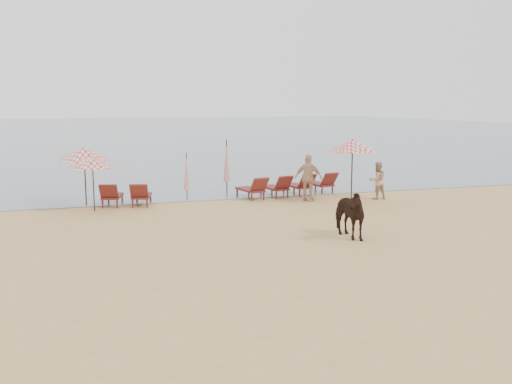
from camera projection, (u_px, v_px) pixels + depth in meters
The scene contains 12 objects.
ground at pixel (314, 262), 14.77m from camera, with size 120.00×120.00×0.00m, color tan.
sea at pixel (113, 129), 90.10m from camera, with size 160.00×140.00×0.06m, color #51606B.
lounger_cluster_left at pixel (126, 195), 22.74m from camera, with size 2.20×2.15×0.66m.
lounger_cluster_right at pixel (289, 185), 25.23m from camera, with size 4.58×2.63×0.68m.
umbrella_open_left_a at pixel (92, 162), 21.45m from camera, with size 1.84×1.84×2.09m.
umbrella_open_left_b at pixel (84, 153), 22.67m from camera, with size 1.91×1.94×2.43m.
umbrella_open_right at pixel (353, 146), 23.26m from camera, with size 2.15×2.15×2.62m.
umbrella_closed_left at pixel (227, 161), 25.38m from camera, with size 0.30×0.30×2.49m.
umbrella_closed_right at pixel (187, 171), 23.85m from camera, with size 0.25×0.25×2.04m.
cow at pixel (346, 213), 17.35m from camera, with size 0.82×1.80×1.52m, color black.
beachgoer_right_a at pixel (377, 181), 24.39m from camera, with size 0.78×0.61×1.60m, color tan.
beachgoer_right_b at pixel (308, 178), 23.79m from camera, with size 1.16×0.48×1.98m, color tan.
Camera 1 is at (-5.77, -13.18, 4.08)m, focal length 40.00 mm.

